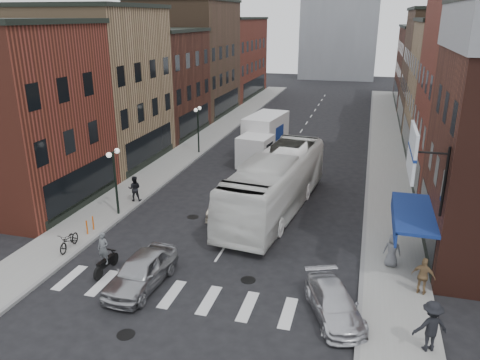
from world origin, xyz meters
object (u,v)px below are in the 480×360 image
billboard_sign (414,153)px  transit_bus (275,183)px  curb_car (334,303)px  ped_left_solo (134,188)px  streetlamp_far (198,121)px  parked_bicycle (69,240)px  ped_right_a (431,326)px  ped_right_c (392,250)px  box_truck (263,138)px  bike_rack (90,225)px  sedan_left_far (231,203)px  ped_right_b (423,276)px  streetlamp_near (115,170)px  motorcycle_rider (104,254)px  sedan_left_near (141,271)px

billboard_sign → transit_bus: 10.71m
curb_car → ped_left_solo: size_ratio=2.49×
streetlamp_far → transit_bus: (8.95, -10.69, -1.11)m
parked_bicycle → ped_right_a: 17.23m
ped_right_c → box_truck: bearing=-53.6°
ped_left_solo → bike_rack: bearing=69.3°
sedan_left_far → ped_left_solo: 6.49m
billboard_sign → sedan_left_far: bearing=149.9°
bike_rack → ped_right_b: size_ratio=0.48×
streetlamp_near → ped_left_solo: bearing=90.0°
motorcycle_rider → ped_right_a: bearing=-2.6°
billboard_sign → curb_car: billboard_sign is taller
motorcycle_rider → sedan_left_far: 8.93m
transit_bus → streetlamp_far: bearing=136.5°
bike_rack → sedan_left_near: 6.57m
motorcycle_rider → ped_right_c: (12.91, 3.96, -0.00)m
sedan_left_near → ped_right_a: (11.85, -1.24, 0.36)m
ped_right_c → sedan_left_far: bearing=-19.4°
parked_bicycle → ped_right_c: ped_right_c is taller
parked_bicycle → ped_right_a: ped_right_a is taller
bike_rack → parked_bicycle: 2.06m
box_truck → ped_left_solo: bearing=-107.6°
bike_rack → box_truck: 17.88m
streetlamp_near → streetlamp_far: 14.00m
ped_left_solo → billboard_sign: bearing=142.2°
ped_right_a → ped_right_c: ped_right_a is taller
box_truck → sedan_left_far: size_ratio=1.91×
ped_left_solo → streetlamp_near: bearing=71.7°
sedan_left_far → ped_right_b: (10.42, -6.28, 0.27)m
streetlamp_far → parked_bicycle: size_ratio=2.28×
transit_bus → ped_right_a: bearing=-48.6°
curb_car → ped_left_solo: bearing=124.0°
box_truck → transit_bus: transit_bus is taller
box_truck → sedan_left_far: 12.20m
billboard_sign → sedan_left_far: size_ratio=0.85×
streetlamp_far → ped_left_solo: streetlamp_far is taller
parked_bicycle → billboard_sign: bearing=-2.4°
curb_car → parked_bicycle: 13.63m
bike_rack → curb_car: 14.17m
transit_bus → ped_left_solo: bearing=-166.1°
streetlamp_near → box_truck: (5.70, 14.13, -1.17)m
sedan_left_far → ped_right_b: ped_right_b is taller
motorcycle_rider → streetlamp_far: bearing=102.8°
motorcycle_rider → sedan_left_near: motorcycle_rider is taller
billboard_sign → ped_right_c: (-0.30, 1.34, -5.17)m
streetlamp_near → ped_right_a: (16.81, -8.00, -1.79)m
ped_right_b → curb_car: bearing=52.0°
transit_bus → ped_right_b: (7.95, -7.59, -0.81)m
motorcycle_rider → ped_right_a: ped_right_a is taller
billboard_sign → bike_rack: (-16.19, 0.80, -5.58)m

